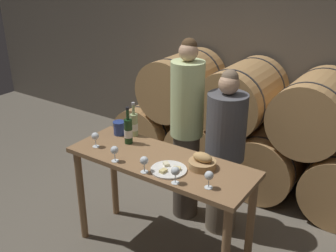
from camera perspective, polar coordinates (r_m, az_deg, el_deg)
The scene contains 16 objects.
ground_plane at distance 3.70m, azimuth -1.03°, elevation -17.79°, with size 10.00×10.00×0.00m, color #665E51.
stone_wall_back at distance 4.80m, azimuth 14.30°, elevation 12.71°, with size 10.00×0.12×3.20m.
barrel_stack at distance 4.55m, azimuth 10.49°, elevation -0.17°, with size 3.10×0.93×1.39m.
tasting_table at distance 3.24m, azimuth -1.13°, elevation -7.32°, with size 1.56×0.57×0.94m.
person_left at distance 3.70m, azimuth 2.74°, elevation -0.72°, with size 0.31×0.31×1.80m.
person_right at distance 3.59m, azimuth 8.20°, elevation -4.07°, with size 0.36×0.36×1.58m.
wine_bottle_red at distance 3.39m, azimuth -5.78°, elevation -0.72°, with size 0.07×0.07×0.33m.
wine_bottle_white at distance 3.54m, azimuth -4.97°, elevation 0.23°, with size 0.07×0.07×0.32m.
blue_crock at distance 3.59m, azimuth -7.08°, elevation -0.20°, with size 0.11×0.11×0.12m.
bread_basket at distance 3.03m, azimuth 5.00°, elevation -5.25°, with size 0.21×0.21×0.13m.
cheese_plate at distance 2.99m, azimuth 0.11°, elevation -6.33°, with size 0.28×0.28×0.04m.
wine_glass_far_left at distance 3.37m, azimuth -10.51°, elevation -1.54°, with size 0.06×0.06×0.13m.
wine_glass_left at distance 3.11m, azimuth -7.77°, elevation -3.55°, with size 0.06×0.06×0.13m.
wine_glass_center at distance 2.94m, azimuth -3.48°, elevation -5.11°, with size 0.06×0.06×0.13m.
wine_glass_right at distance 2.80m, azimuth 1.08°, elevation -6.64°, with size 0.06×0.06×0.13m.
wine_glass_far_right at distance 2.76m, azimuth 5.98°, elevation -7.25°, with size 0.06×0.06×0.13m.
Camera 1 is at (1.61, -2.27, 2.44)m, focal length 42.00 mm.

